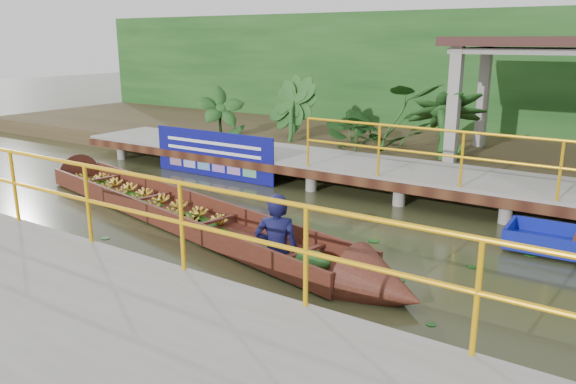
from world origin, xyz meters
The scene contains 9 objects.
ground centered at (0.00, 0.00, 0.00)m, with size 80.00×80.00×0.00m, color #2B2E17.
land_strip centered at (0.00, 7.50, 0.23)m, with size 30.00×8.00×0.45m, color #352B1A.
far_dock centered at (0.02, 3.43, 0.48)m, with size 16.00×2.06×1.66m.
near_dock centered at (1.00, -4.20, 0.30)m, with size 18.00×2.40×1.73m.
pavilion centered at (3.00, 6.30, 2.82)m, with size 4.40×3.00×3.00m.
foliage_backdrop centered at (0.00, 10.00, 2.00)m, with size 30.00×0.80×4.00m, color #133A12.
vendor_boat centered at (-1.60, -0.41, 0.26)m, with size 10.02×3.04×2.25m.
blue_banner centered at (-3.55, 2.48, 0.56)m, with size 3.46×0.04×1.08m.
tropical_plants centered at (0.73, 5.30, 1.15)m, with size 14.11×1.11×1.39m.
Camera 1 is at (4.99, -7.28, 3.14)m, focal length 35.00 mm.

